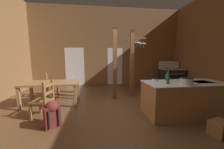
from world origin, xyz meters
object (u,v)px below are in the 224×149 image
at_px(bottle_short_on_counter, 167,77).
at_px(backpack, 52,113).
at_px(stove_range, 171,77).
at_px(stockpot_on_counter, 186,81).
at_px(bottle_tall_on_counter, 168,78).
at_px(kitchen_island, 184,98).
at_px(dining_table, 51,85).
at_px(ladderback_chair_by_post, 51,85).
at_px(step_stool, 220,127).
at_px(ladderback_chair_near_window, 44,100).
at_px(mixing_bowl_on_counter, 155,80).

bearing_deg(bottle_short_on_counter, backpack, -170.47).
bearing_deg(stove_range, stockpot_on_counter, -117.82).
relative_size(backpack, bottle_short_on_counter, 2.39).
bearing_deg(bottle_tall_on_counter, kitchen_island, 12.93).
relative_size(stove_range, backpack, 2.21).
bearing_deg(dining_table, bottle_tall_on_counter, -23.21).
xyz_separation_m(stove_range, bottle_short_on_counter, (-2.05, -3.01, 0.50)).
height_order(dining_table, ladderback_chair_by_post, ladderback_chair_by_post).
bearing_deg(stove_range, backpack, -144.97).
xyz_separation_m(stove_range, step_stool, (-1.62, -4.25, -0.30)).
bearing_deg(ladderback_chair_near_window, ladderback_chair_by_post, 103.22).
bearing_deg(kitchen_island, step_stool, -86.23).
height_order(ladderback_chair_by_post, backpack, ladderback_chair_by_post).
bearing_deg(step_stool, mixing_bowl_on_counter, 123.32).
height_order(step_stool, dining_table, dining_table).
relative_size(stove_range, mixing_bowl_on_counter, 8.14).
height_order(ladderback_chair_by_post, bottle_tall_on_counter, bottle_tall_on_counter).
bearing_deg(stove_range, kitchen_island, -117.12).
relative_size(backpack, stockpot_on_counter, 1.64).
relative_size(stockpot_on_counter, mixing_bowl_on_counter, 2.24).
relative_size(kitchen_island, step_stool, 5.28).
bearing_deg(bottle_short_on_counter, stove_range, 55.66).
bearing_deg(bottle_short_on_counter, stockpot_on_counter, -70.67).
relative_size(kitchen_island, mixing_bowl_on_counter, 13.39).
height_order(ladderback_chair_by_post, mixing_bowl_on_counter, ladderback_chair_by_post).
bearing_deg(backpack, ladderback_chair_near_window, 124.54).
xyz_separation_m(backpack, bottle_short_on_counter, (2.94, 0.49, 0.67)).
bearing_deg(step_stool, backpack, 167.52).
bearing_deg(ladderback_chair_by_post, stockpot_on_counter, -30.89).
xyz_separation_m(ladderback_chair_by_post, mixing_bowl_on_counter, (3.36, -1.83, 0.46)).
bearing_deg(stove_range, bottle_short_on_counter, -124.34).
relative_size(stove_range, dining_table, 0.76).
distance_m(stove_range, mixing_bowl_on_counter, 3.90).
xyz_separation_m(stockpot_on_counter, bottle_short_on_counter, (-0.19, 0.53, 0.02)).
height_order(step_stool, stockpot_on_counter, stockpot_on_counter).
bearing_deg(stove_range, dining_table, -159.56).
xyz_separation_m(kitchen_island, dining_table, (-3.79, 1.24, 0.21)).
bearing_deg(stockpot_on_counter, backpack, 179.28).
bearing_deg(step_stool, stockpot_on_counter, 109.53).
distance_m(kitchen_island, bottle_short_on_counter, 0.71).
distance_m(stockpot_on_counter, bottle_tall_on_counter, 0.42).
height_order(dining_table, bottle_tall_on_counter, bottle_tall_on_counter).
distance_m(ladderback_chair_near_window, ladderback_chair_by_post, 1.82).
height_order(kitchen_island, ladderback_chair_by_post, ladderback_chair_by_post).
xyz_separation_m(ladderback_chair_near_window, stockpot_on_counter, (3.48, -0.56, 0.52)).
relative_size(mixing_bowl_on_counter, bottle_tall_on_counter, 0.46).
distance_m(dining_table, stockpot_on_counter, 3.91).
xyz_separation_m(stove_range, backpack, (-4.99, -3.50, -0.17)).
bearing_deg(dining_table, bottle_short_on_counter, -15.83).
distance_m(step_stool, dining_table, 4.47).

